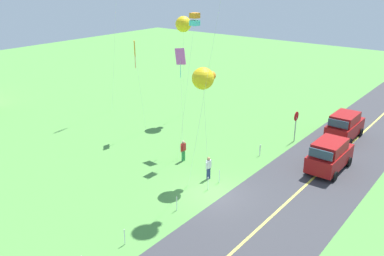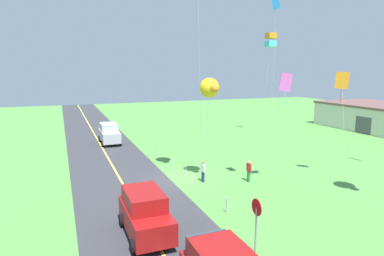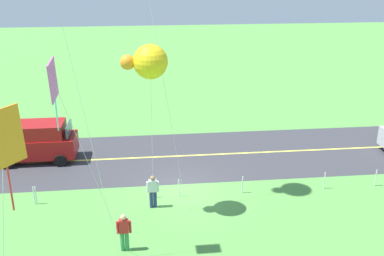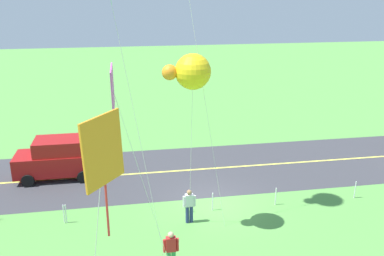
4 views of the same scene
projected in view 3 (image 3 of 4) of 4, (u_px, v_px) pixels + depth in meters
name	position (u px, v px, depth m)	size (l,w,h in m)	color
ground_plane	(182.00, 190.00, 22.14)	(120.00, 120.00, 0.10)	#549342
asphalt_road	(176.00, 156.00, 25.84)	(120.00, 7.00, 0.00)	#38383D
road_centre_stripe	(176.00, 156.00, 25.84)	(120.00, 0.16, 0.00)	#E5E04C
car_suv_foreground	(37.00, 141.00, 24.92)	(4.40, 2.12, 2.24)	maroon
person_adult_near	(153.00, 190.00, 20.21)	(0.58, 0.22, 1.60)	navy
person_adult_companion	(124.00, 231.00, 17.16)	(0.58, 0.22, 1.60)	#338C4C
kite_red_low	(149.00, 62.00, 17.64)	(1.90, 1.40, 7.58)	silver
kite_blue_mid	(54.00, 84.00, 13.28)	(1.74, 2.15, 7.97)	silver
kite_cyan_top	(3.00, 145.00, 8.74)	(1.32, 0.75, 8.00)	silver
fence_post_0	(376.00, 178.00, 22.30)	(0.05, 0.05, 0.90)	silver
fence_post_1	(324.00, 180.00, 22.03)	(0.05, 0.05, 0.90)	silver
fence_post_2	(242.00, 185.00, 21.61)	(0.05, 0.05, 0.90)	silver
fence_post_3	(179.00, 188.00, 21.29)	(0.05, 0.05, 0.90)	silver
fence_post_4	(152.00, 189.00, 21.17)	(0.05, 0.05, 0.90)	silver
fence_post_5	(34.00, 195.00, 20.61)	(0.05, 0.05, 0.90)	silver
fence_post_6	(36.00, 195.00, 20.62)	(0.05, 0.05, 0.90)	silver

